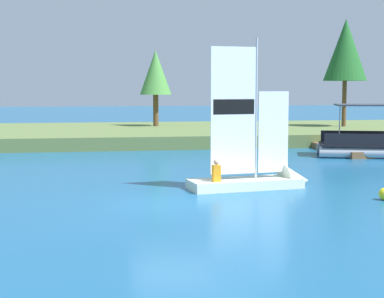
{
  "coord_description": "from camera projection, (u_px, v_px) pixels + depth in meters",
  "views": [
    {
      "loc": [
        -2.38,
        -19.03,
        3.72
      ],
      "look_at": [
        1.53,
        5.36,
        1.2
      ],
      "focal_mm": 56.99,
      "sensor_mm": 36.0,
      "label": 1
    }
  ],
  "objects": [
    {
      "name": "wooden_dock",
      "position": [
        345.0,
        149.0,
        34.72
      ],
      "size": [
        1.98,
        6.44,
        0.36
      ],
      "primitive_type": "cube",
      "color": "brown",
      "rests_on": "ground"
    },
    {
      "name": "shoreline_tree_centre",
      "position": [
        345.0,
        50.0,
        44.67
      ],
      "size": [
        3.16,
        3.16,
        7.89
      ],
      "color": "brown",
      "rests_on": "shore_bank"
    },
    {
      "name": "ground_plane",
      "position": [
        171.0,
        204.0,
        19.44
      ],
      "size": [
        200.0,
        200.0,
        0.0
      ],
      "primitive_type": "plane",
      "color": "#195684"
    },
    {
      "name": "sailboat",
      "position": [
        265.0,
        176.0,
        22.62
      ],
      "size": [
        4.84,
        2.03,
        5.95
      ],
      "rotation": [
        0.0,
        0.0,
        0.15
      ],
      "color": "silver",
      "rests_on": "ground"
    },
    {
      "name": "shoreline_tree_midleft",
      "position": [
        156.0,
        73.0,
        45.25
      ],
      "size": [
        2.36,
        2.36,
        5.63
      ],
      "color": "brown",
      "rests_on": "shore_bank"
    },
    {
      "name": "pontoon_boat",
      "position": [
        371.0,
        144.0,
        32.61
      ],
      "size": [
        6.02,
        3.99,
        2.81
      ],
      "rotation": [
        0.0,
        0.0,
        -0.29
      ],
      "color": "#B2B2B7",
      "rests_on": "ground"
    },
    {
      "name": "shore_bank",
      "position": [
        129.0,
        134.0,
        43.1
      ],
      "size": [
        80.0,
        15.44,
        0.8
      ],
      "primitive_type": "cube",
      "color": "#5B703D",
      "rests_on": "ground"
    }
  ]
}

